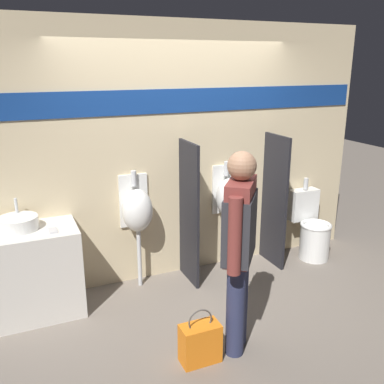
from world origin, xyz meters
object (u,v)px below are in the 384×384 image
Objects in this scene: shopping_bag at (200,343)px; cell_phone at (53,230)px; sink_basin at (18,223)px; person_in_vest at (239,240)px; urinal_near_counter at (137,211)px; urinal_far at (229,198)px; toilet at (311,230)px.

cell_phone is at bearing 129.36° from shopping_bag.
sink_basin is 2.00m from person_in_vest.
urinal_near_counter and urinal_far have the same top height.
urinal_far is at bearing 0.00° from urinal_near_counter.
urinal_far is 1.82m from shopping_bag.
urinal_near_counter is 1.00× the size of urinal_far.
cell_phone is 1.93m from urinal_far.
person_in_vest is (-1.70, -1.18, 0.63)m from toilet.
shopping_bag is at bearing 135.64° from person_in_vest.
urinal_far is at bearing 7.35° from cell_phone.
shopping_bag is (1.20, -1.29, -0.74)m from sink_basin.
shopping_bag is (0.08, -1.38, -0.67)m from urinal_near_counter.
toilet is (2.13, -0.15, -0.50)m from urinal_near_counter.
sink_basin is at bearing 89.54° from person_in_vest.
cell_phone is 0.11× the size of urinal_far.
toilet is (2.97, 0.10, -0.51)m from cell_phone.
cell_phone is at bearing 87.98° from person_in_vest.
person_in_vest is at bearing 7.28° from shopping_bag.
person_in_vest is at bearing -40.38° from cell_phone.
urinal_far reaches higher than sink_basin.
toilet is at bearing -8.01° from urinal_far.
urinal_near_counter reaches higher than toilet.
cell_phone is 1.68m from person_in_vest.
urinal_far is at bearing 2.16° from sink_basin.
toilet is at bearing -1.18° from sink_basin.
shopping_bag is (-0.35, -0.04, -0.80)m from person_in_vest.
sink_basin reaches higher than cell_phone.
cell_phone is (0.28, -0.16, -0.05)m from sink_basin.
toilet is 0.57× the size of person_in_vest.
urinal_far is (1.91, 0.25, -0.01)m from cell_phone.
sink_basin is at bearing -177.84° from urinal_far.
urinal_near_counter is 0.74× the size of person_in_vest.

